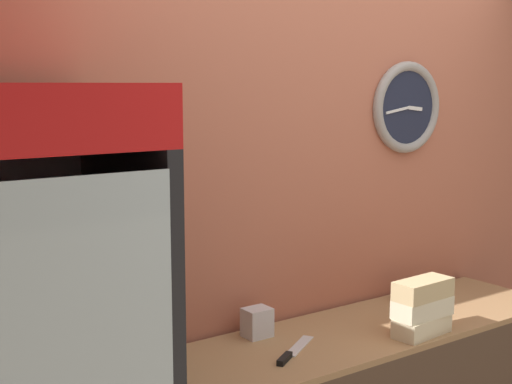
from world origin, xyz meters
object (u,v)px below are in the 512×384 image
Objects in this scene: sandwich_stack_top at (423,289)px; sandwich_flat_left at (417,293)px; sandwich_stack_middle at (422,307)px; chefs_knife at (291,353)px; sandwich_stack_bottom at (422,326)px; beverage_cooler at (10,374)px; condiment_jar at (154,348)px; napkin_dispenser at (257,322)px.

sandwich_stack_top reaches higher than sandwich_flat_left.
sandwich_stack_middle is 0.61m from chefs_knife.
sandwich_stack_middle is 0.08m from sandwich_stack_top.
sandwich_stack_bottom is 0.60m from chefs_knife.
sandwich_stack_top is 0.51m from sandwich_flat_left.
sandwich_stack_top is (1.62, -0.18, 0.03)m from beverage_cooler.
napkin_dispenser is at bearing 0.64° from condiment_jar.
sandwich_stack_middle is 2.19× the size of napkin_dispenser.
condiment_jar is (-1.04, 0.37, -0.14)m from sandwich_stack_top.
condiment_jar is (-1.04, 0.37, -0.06)m from sandwich_stack_middle.
beverage_cooler is 1.05m from chefs_knife.
condiment_jar is at bearing 178.31° from sandwich_flat_left.
beverage_cooler reaches higher than sandwich_stack_bottom.
sandwich_stack_middle is 1.10× the size of sandwich_flat_left.
sandwich_stack_middle is 1.11m from condiment_jar.
beverage_cooler is at bearing -161.85° from condiment_jar.
beverage_cooler is 7.29× the size of sandwich_stack_middle.
beverage_cooler is at bearing -175.68° from sandwich_flat_left.
beverage_cooler is 15.97× the size of napkin_dispenser.
condiment_jar reaches higher than chefs_knife.
napkin_dispenser reaches higher than sandwich_flat_left.
sandwich_stack_bottom is at bearing -6.51° from beverage_cooler.
sandwich_flat_left is 0.91m from napkin_dispenser.
sandwich_stack_middle is at bearing -6.51° from beverage_cooler.
sandwich_flat_left is at bearing 43.85° from sandwich_stack_bottom.
sandwich_flat_left is at bearing 43.85° from sandwich_stack_top.
sandwich_stack_bottom is 0.89× the size of chefs_knife.
sandwich_stack_middle is 2.31× the size of condiment_jar.
chefs_knife is at bearing 166.65° from sandwich_stack_bottom.
sandwich_stack_bottom is at bearing -136.15° from sandwich_flat_left.
sandwich_stack_top is 2.21× the size of napkin_dispenser.
sandwich_stack_bottom reaches higher than sandwich_flat_left.
sandwich_stack_bottom is at bearing 0.00° from sandwich_stack_top.
chefs_knife is 2.54× the size of napkin_dispenser.
sandwich_stack_bottom is 0.08m from sandwich_stack_middle.
sandwich_stack_bottom is 1.03× the size of sandwich_stack_middle.
sandwich_flat_left is 1.99× the size of napkin_dispenser.
chefs_knife is at bearing 166.65° from sandwich_stack_middle.
sandwich_stack_bottom is 2.26× the size of napkin_dispenser.
chefs_knife is (-0.58, 0.14, -0.19)m from sandwich_stack_top.
sandwich_stack_bottom is at bearing -13.35° from chefs_knife.
beverage_cooler is 8.04× the size of sandwich_flat_left.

